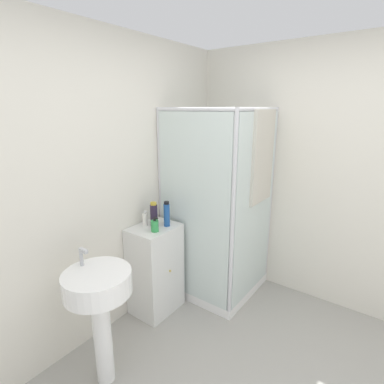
% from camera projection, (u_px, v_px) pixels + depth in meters
% --- Properties ---
extents(wall_back, '(6.40, 0.06, 2.50)m').
position_uv_depth(wall_back, '(82.00, 195.00, 2.29)').
color(wall_back, silver).
rests_on(wall_back, ground_plane).
extents(wall_right, '(0.06, 6.40, 2.50)m').
position_uv_depth(wall_right, '(365.00, 184.00, 2.64)').
color(wall_right, silver).
rests_on(wall_right, ground_plane).
extents(shower_enclosure, '(0.85, 0.88, 1.90)m').
position_uv_depth(shower_enclosure, '(221.00, 242.00, 3.10)').
color(shower_enclosure, white).
rests_on(shower_enclosure, ground_plane).
extents(vanity_cabinet, '(0.44, 0.37, 0.86)m').
position_uv_depth(vanity_cabinet, '(155.00, 269.00, 2.83)').
color(vanity_cabinet, silver).
rests_on(vanity_cabinet, ground_plane).
extents(sink, '(0.45, 0.45, 1.00)m').
position_uv_depth(sink, '(99.00, 298.00, 2.00)').
color(sink, white).
rests_on(sink, ground_plane).
extents(soap_dispenser, '(0.07, 0.07, 0.13)m').
position_uv_depth(soap_dispenser, '(155.00, 226.00, 2.60)').
color(soap_dispenser, green).
rests_on(soap_dispenser, vanity_cabinet).
extents(shampoo_bottle_tall_black, '(0.07, 0.07, 0.22)m').
position_uv_depth(shampoo_bottle_tall_black, '(154.00, 214.00, 2.71)').
color(shampoo_bottle_tall_black, '#281E33').
rests_on(shampoo_bottle_tall_black, vanity_cabinet).
extents(shampoo_bottle_blue, '(0.06, 0.06, 0.23)m').
position_uv_depth(shampoo_bottle_blue, '(167.00, 214.00, 2.71)').
color(shampoo_bottle_blue, '#1E4C93').
rests_on(shampoo_bottle_blue, vanity_cabinet).
extents(lotion_bottle_white, '(0.05, 0.05, 0.14)m').
position_uv_depth(lotion_bottle_white, '(145.00, 219.00, 2.73)').
color(lotion_bottle_white, white).
rests_on(lotion_bottle_white, vanity_cabinet).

